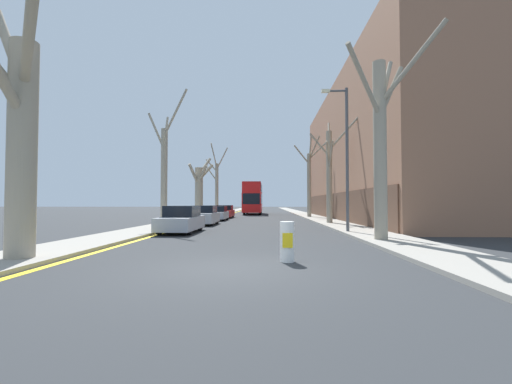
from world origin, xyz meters
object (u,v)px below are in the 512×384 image
object	(u,v)px
street_tree_left_3	(217,185)
street_tree_right_2	(310,179)
street_tree_right_1	(330,171)
parked_car_0	(181,220)
street_tree_left_0	(18,130)
parked_car_1	(204,216)
parked_car_3	(225,212)
traffic_bollard	(287,242)
street_tree_left_2	(199,190)
street_tree_right_0	(381,140)
lamp_post	(345,151)
parked_car_2	(217,214)
street_tree_left_1	(164,171)
double_decker_bus	(253,197)

from	to	relation	value
street_tree_left_3	street_tree_right_2	xyz separation A→B (m)	(11.26, -6.72, 0.24)
street_tree_left_3	street_tree_right_1	size ratio (longest dim) A/B	1.14
parked_car_0	street_tree_right_2	bearing A→B (deg)	64.39
street_tree_left_0	parked_car_1	distance (m)	16.40
parked_car_3	traffic_bollard	size ratio (longest dim) A/B	4.18
street_tree_left_2	street_tree_right_2	bearing A→B (deg)	25.34
parked_car_0	street_tree_right_0	bearing A→B (deg)	-25.22
street_tree_right_1	street_tree_right_2	xyz separation A→B (m)	(-0.07, 11.67, 0.23)
lamp_post	parked_car_1	bearing A→B (deg)	141.90
parked_car_2	lamp_post	world-z (taller)	lamp_post
street_tree_left_0	street_tree_left_3	world-z (taller)	street_tree_left_3
street_tree_left_0	street_tree_left_1	distance (m)	12.21
parked_car_0	lamp_post	size ratio (longest dim) A/B	0.57
double_decker_bus	traffic_bollard	distance (m)	40.78
street_tree_left_1	street_tree_right_2	distance (m)	19.92
street_tree_right_2	parked_car_1	xyz separation A→B (m)	(-9.25, -12.75, -3.53)
street_tree_right_1	parked_car_2	size ratio (longest dim) A/B	1.90
traffic_bollard	street_tree_right_2	bearing A→B (deg)	81.75
street_tree_right_1	double_decker_bus	size ratio (longest dim) A/B	0.71
street_tree_left_0	parked_car_2	bearing A→B (deg)	84.99
street_tree_left_1	parked_car_3	distance (m)	16.29
parked_car_2	parked_car_3	distance (m)	5.50
street_tree_right_0	street_tree_right_2	size ratio (longest dim) A/B	0.93
parked_car_2	parked_car_0	bearing A→B (deg)	-90.00
street_tree_right_0	street_tree_right_2	bearing A→B (deg)	89.95
parked_car_0	parked_car_3	size ratio (longest dim) A/B	0.97
double_decker_bus	lamp_post	xyz separation A→B (m)	(6.17, -31.91, 1.77)
parked_car_2	lamp_post	size ratio (longest dim) A/B	0.55
street_tree_right_2	street_tree_left_0	bearing A→B (deg)	-111.32
street_tree_left_0	street_tree_right_0	size ratio (longest dim) A/B	0.88
double_decker_bus	parked_car_3	bearing A→B (deg)	-100.98
street_tree_left_1	lamp_post	world-z (taller)	street_tree_left_1
street_tree_left_1	traffic_bollard	size ratio (longest dim) A/B	8.11
parked_car_3	parked_car_0	bearing A→B (deg)	-90.00
parked_car_1	parked_car_2	bearing A→B (deg)	90.00
street_tree_left_1	parked_car_0	size ratio (longest dim) A/B	2.00
street_tree_right_1	parked_car_2	distance (m)	11.34
street_tree_left_1	street_tree_left_2	world-z (taller)	street_tree_left_1
double_decker_bus	parked_car_0	world-z (taller)	double_decker_bus
street_tree_left_0	parked_car_0	xyz separation A→B (m)	(1.98, 9.48, -2.84)
parked_car_1	traffic_bollard	bearing A→B (deg)	-71.70
street_tree_right_0	street_tree_left_1	bearing A→B (deg)	147.27
street_tree_left_2	street_tree_right_0	xyz separation A→B (m)	(11.08, -18.39, 1.28)
parked_car_1	parked_car_3	xyz separation A→B (m)	(0.00, 12.10, -0.02)
street_tree_left_0	parked_car_2	world-z (taller)	street_tree_left_0
parked_car_1	street_tree_left_3	bearing A→B (deg)	95.88
street_tree_right_2	parked_car_3	size ratio (longest dim) A/B	1.97
parked_car_1	lamp_post	xyz separation A→B (m)	(8.69, -6.82, 3.61)
street_tree_right_2	traffic_bollard	world-z (taller)	street_tree_right_2
street_tree_left_3	street_tree_right_0	world-z (taller)	street_tree_left_3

